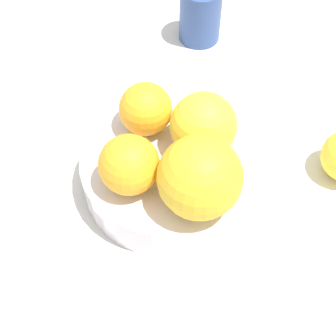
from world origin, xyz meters
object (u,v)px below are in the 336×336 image
Objects in this scene: orange_in_bowl_3 at (129,165)px; ceramic_cup at (202,14)px; orange_in_bowl_1 at (146,109)px; orange_in_bowl_0 at (203,125)px; fruit_bowl at (168,171)px; orange_in_bowl_2 at (200,178)px.

orange_in_bowl_3 is 0.78× the size of ceramic_cup.
orange_in_bowl_0 is at bearing 74.95° from orange_in_bowl_1.
fruit_bowl is 2.70× the size of orange_in_bowl_0.
orange_in_bowl_1 is at bearing -105.05° from orange_in_bowl_0.
orange_in_bowl_2 is at bearing 4.61° from orange_in_bowl_0.
orange_in_bowl_0 is at bearing 7.39° from ceramic_cup.
orange_in_bowl_0 is 6.97cm from orange_in_bowl_1.
orange_in_bowl_2 is at bearing 38.73° from orange_in_bowl_1.
fruit_bowl is 7.47cm from orange_in_bowl_0.
orange_in_bowl_0 is 7.35cm from orange_in_bowl_2.
orange_in_bowl_3 is (8.01, -0.11, 0.18)cm from orange_in_bowl_1.
orange_in_bowl_2 is at bearing 38.62° from fruit_bowl.
fruit_bowl is 3.07× the size of orange_in_bowl_3.
ceramic_cup is at bearing 171.27° from orange_in_bowl_1.
orange_in_bowl_2 is (7.29, 0.59, 0.64)cm from orange_in_bowl_0.
orange_in_bowl_2 reaches higher than orange_in_bowl_0.
fruit_bowl is 26.93cm from ceramic_cup.
orange_in_bowl_1 is 8.01cm from orange_in_bowl_3.
orange_in_bowl_0 is (-2.21, 3.47, 6.23)cm from fruit_bowl.
orange_in_bowl_1 is 23.43cm from ceramic_cup.
ceramic_cup is at bearing -173.24° from orange_in_bowl_2.
orange_in_bowl_3 is at bearing -39.90° from fruit_bowl.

